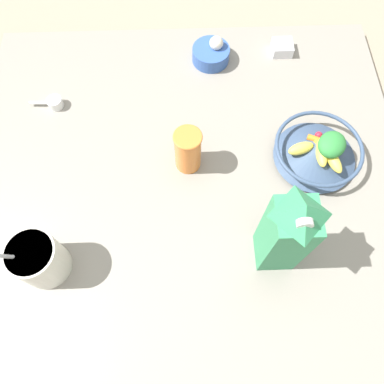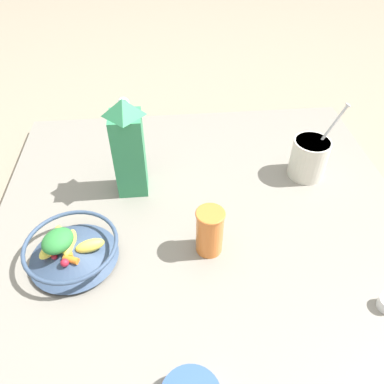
# 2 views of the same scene
# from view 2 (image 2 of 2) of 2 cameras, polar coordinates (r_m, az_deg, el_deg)

# --- Properties ---
(ground_plane) EXTENTS (6.00, 6.00, 0.00)m
(ground_plane) POSITION_cam_2_polar(r_m,az_deg,el_deg) (1.02, 1.93, -6.75)
(ground_plane) COLOR gray
(countertop) EXTENTS (1.11, 1.11, 0.05)m
(countertop) POSITION_cam_2_polar(r_m,az_deg,el_deg) (1.00, 1.96, -5.89)
(countertop) COLOR gray
(countertop) RESTS_ON ground_plane
(fruit_bowl) EXTENTS (0.22, 0.22, 0.09)m
(fruit_bowl) POSITION_cam_2_polar(r_m,az_deg,el_deg) (0.93, -17.98, -8.25)
(fruit_bowl) COLOR #384C6B
(fruit_bowl) RESTS_ON countertop
(milk_carton) EXTENTS (0.08, 0.08, 0.29)m
(milk_carton) POSITION_cam_2_polar(r_m,az_deg,el_deg) (1.01, -9.64, 6.70)
(milk_carton) COLOR #338C59
(milk_carton) RESTS_ON countertop
(yogurt_tub) EXTENTS (0.15, 0.11, 0.22)m
(yogurt_tub) POSITION_cam_2_polar(r_m,az_deg,el_deg) (1.15, 17.45, 5.21)
(yogurt_tub) COLOR silver
(yogurt_tub) RESTS_ON countertop
(drinking_cup) EXTENTS (0.07, 0.07, 0.13)m
(drinking_cup) POSITION_cam_2_polar(r_m,az_deg,el_deg) (0.88, 2.84, -5.89)
(drinking_cup) COLOR orange
(drinking_cup) RESTS_ON countertop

